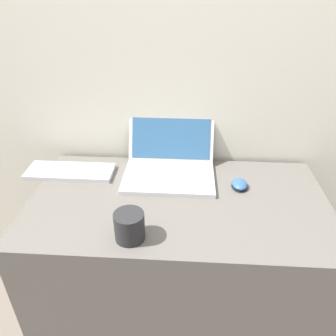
% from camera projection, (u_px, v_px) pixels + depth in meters
% --- Properties ---
extents(wall_back, '(7.00, 0.04, 2.50)m').
position_uv_depth(wall_back, '(184.00, 36.00, 1.30)').
color(wall_back, silver).
rests_on(wall_back, ground_plane).
extents(desk, '(1.17, 0.64, 0.71)m').
position_uv_depth(desk, '(177.00, 263.00, 1.46)').
color(desk, '#5B5651').
rests_on(desk, ground_plane).
extents(laptop, '(0.38, 0.36, 0.24)m').
position_uv_depth(laptop, '(170.00, 161.00, 1.43)').
color(laptop, silver).
rests_on(laptop, desk).
extents(drink_cup, '(0.10, 0.10, 0.10)m').
position_uv_depth(drink_cup, '(129.00, 226.00, 1.07)').
color(drink_cup, '#232326').
rests_on(drink_cup, desk).
extents(computer_mouse, '(0.07, 0.09, 0.03)m').
position_uv_depth(computer_mouse, '(240.00, 184.00, 1.34)').
color(computer_mouse, black).
rests_on(computer_mouse, desk).
extents(external_keyboard, '(0.38, 0.14, 0.02)m').
position_uv_depth(external_keyboard, '(70.00, 172.00, 1.44)').
color(external_keyboard, silver).
rests_on(external_keyboard, desk).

